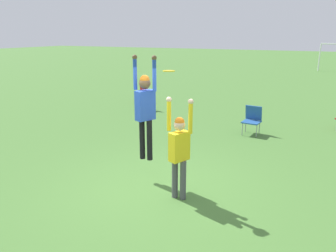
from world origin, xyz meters
TOP-DOWN VIEW (x-y plane):
  - ground_plane at (0.00, 0.00)m, footprint 120.00×120.00m
  - person_jumping at (-0.38, 0.23)m, footprint 0.56×0.46m
  - person_defending at (0.62, -0.21)m, footprint 0.55×0.44m
  - frisbee at (0.35, -0.11)m, footprint 0.23×0.23m
  - camping_chair_0 at (-4.86, 7.67)m, footprint 0.51×0.55m
  - camping_chair_1 at (-3.85, 6.24)m, footprint 0.52×0.56m
  - camping_chair_2 at (0.95, 4.82)m, footprint 0.58×0.62m

SIDE VIEW (x-z plane):
  - ground_plane at x=0.00m, z-range 0.00..0.00m
  - camping_chair_0 at x=-4.86m, z-range 0.08..0.85m
  - camping_chair_1 at x=-3.85m, z-range 0.10..0.92m
  - camping_chair_2 at x=0.95m, z-range 0.07..0.97m
  - person_defending at x=0.62m, z-range 0.05..2.09m
  - person_jumping at x=-0.38m, z-range 0.58..2.83m
  - frisbee at x=0.35m, z-range 2.49..2.51m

